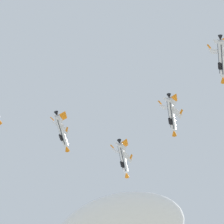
{
  "coord_description": "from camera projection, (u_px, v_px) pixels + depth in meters",
  "views": [
    {
      "loc": [
        -0.88,
        -0.19,
        1.52
      ],
      "look_at": [
        -31.23,
        74.15,
        127.79
      ],
      "focal_mm": 75.45,
      "sensor_mm": 36.0,
      "label": 1
    }
  ],
  "objects": [
    {
      "name": "fighter_jet_right_wing",
      "position": [
        172.0,
        115.0,
        149.46
      ],
      "size": [
        7.15,
        15.87,
        7.84
      ],
      "rotation": [
        0.0,
        0.88,
        0.2
      ],
      "color": "white"
    },
    {
      "name": "fighter_jet_lead",
      "position": [
        123.0,
        159.0,
        157.16
      ],
      "size": [
        7.39,
        15.87,
        7.62
      ],
      "rotation": [
        0.0,
        0.84,
        0.2
      ],
      "color": "white"
    },
    {
      "name": "fighter_jet_right_outer",
      "position": [
        222.0,
        59.0,
        140.85
      ],
      "size": [
        6.9,
        15.87,
        8.04
      ],
      "rotation": [
        0.0,
        0.91,
        0.2
      ],
      "color": "white"
    },
    {
      "name": "fighter_jet_left_wing",
      "position": [
        62.0,
        132.0,
        154.29
      ],
      "size": [
        6.75,
        15.87,
        8.16
      ],
      "rotation": [
        0.0,
        0.93,
        0.2
      ],
      "color": "white"
    }
  ]
}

